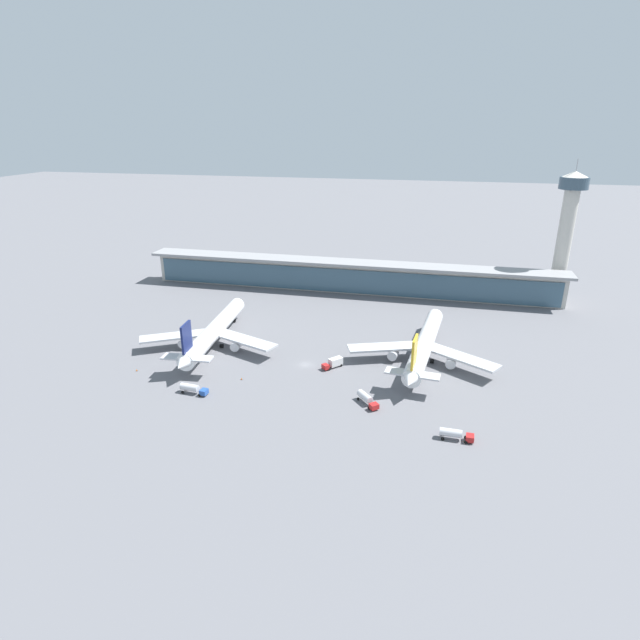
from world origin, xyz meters
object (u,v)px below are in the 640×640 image
at_px(service_truck_under_wing_red, 334,363).
at_px(control_tower, 567,225).
at_px(safety_cone_alpha, 137,370).
at_px(service_truck_by_tail_red, 367,399).
at_px(safety_cone_bravo, 241,379).
at_px(service_truck_mid_apron_red, 455,434).
at_px(service_truck_near_nose_blue, 193,388).
at_px(airliner_left_stand, 214,331).
at_px(airliner_centre_stand, 424,345).

bearing_deg(service_truck_under_wing_red, control_tower, 47.53).
bearing_deg(safety_cone_alpha, service_truck_by_tail_red, -2.97).
relative_size(service_truck_under_wing_red, safety_cone_bravo, 10.00).
height_order(service_truck_mid_apron_red, safety_cone_alpha, service_truck_mid_apron_red).
height_order(service_truck_near_nose_blue, service_truck_by_tail_red, same).
bearing_deg(service_truck_by_tail_red, safety_cone_alpha, 177.03).
bearing_deg(safety_cone_bravo, service_truck_by_tail_red, -8.39).
height_order(airliner_left_stand, control_tower, control_tower).
bearing_deg(control_tower, service_truck_mid_apron_red, -110.06).
height_order(service_truck_under_wing_red, control_tower, control_tower).
relative_size(airliner_left_stand, airliner_centre_stand, 1.00).
distance_m(safety_cone_alpha, safety_cone_bravo, 35.65).
bearing_deg(safety_cone_bravo, service_truck_near_nose_blue, -133.07).
relative_size(airliner_centre_stand, service_truck_by_tail_red, 8.28).
distance_m(service_truck_under_wing_red, safety_cone_alpha, 64.52).
bearing_deg(safety_cone_bravo, service_truck_mid_apron_red, -15.98).
xyz_separation_m(service_truck_near_nose_blue, safety_cone_alpha, (-24.72, 9.59, -1.39)).
height_order(service_truck_by_tail_red, safety_cone_alpha, service_truck_by_tail_red).
xyz_separation_m(airliner_left_stand, airliner_centre_stand, (74.51, 4.79, 0.00)).
bearing_deg(control_tower, service_truck_by_tail_red, -121.84).
bearing_deg(airliner_left_stand, service_truck_under_wing_red, -9.66).
distance_m(service_truck_mid_apron_red, service_truck_by_tail_red, 27.55).
bearing_deg(airliner_left_stand, service_truck_by_tail_red, -25.78).
xyz_separation_m(service_truck_under_wing_red, service_truck_mid_apron_red, (38.57, -33.81, 0.02)).
distance_m(control_tower, safety_cone_alpha, 186.35).
height_order(service_truck_near_nose_blue, safety_cone_bravo, service_truck_near_nose_blue).
bearing_deg(service_truck_under_wing_red, airliner_left_stand, 170.34).
xyz_separation_m(airliner_centre_stand, service_truck_mid_apron_red, (9.91, -46.40, -3.82)).
distance_m(service_truck_under_wing_red, service_truck_mid_apron_red, 51.29).
bearing_deg(service_truck_near_nose_blue, safety_cone_bravo, 46.93).
distance_m(airliner_left_stand, safety_cone_bravo, 30.43).
bearing_deg(control_tower, airliner_left_stand, -147.02).
bearing_deg(airliner_centre_stand, service_truck_mid_apron_red, -77.94).
height_order(airliner_centre_stand, safety_cone_bravo, airliner_centre_stand).
xyz_separation_m(service_truck_under_wing_red, safety_cone_bravo, (-26.58, -15.15, -1.37)).
bearing_deg(safety_cone_bravo, airliner_centre_stand, 26.67).
bearing_deg(airliner_left_stand, service_truck_near_nose_blue, -76.35).
bearing_deg(safety_cone_bravo, safety_cone_alpha, -176.72).
distance_m(airliner_centre_stand, service_truck_by_tail_red, 36.95).
height_order(airliner_left_stand, safety_cone_bravo, airliner_left_stand).
bearing_deg(service_truck_mid_apron_red, service_truck_by_tail_red, 152.65).
bearing_deg(service_truck_mid_apron_red, airliner_centre_stand, 102.06).
distance_m(service_truck_mid_apron_red, safety_cone_bravo, 67.79).
bearing_deg(airliner_left_stand, service_truck_mid_apron_red, -26.24).
relative_size(airliner_left_stand, safety_cone_alpha, 94.26).
relative_size(airliner_left_stand, control_tower, 1.07).
relative_size(service_truck_near_nose_blue, service_truck_by_tail_red, 1.10).
bearing_deg(airliner_left_stand, airliner_centre_stand, 3.68).
bearing_deg(service_truck_by_tail_red, control_tower, 58.16).
relative_size(service_truck_near_nose_blue, service_truck_under_wing_red, 1.25).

